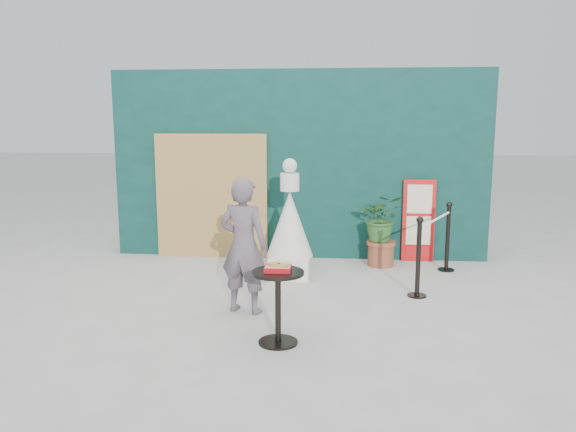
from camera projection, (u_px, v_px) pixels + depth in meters
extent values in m
plane|color=#ADAAA5|center=(278.00, 323.00, 6.20)|extent=(60.00, 60.00, 0.00)
cube|color=#0A2F2B|center=(299.00, 165.00, 9.03)|extent=(6.00, 0.30, 3.00)
cube|color=tan|center=(212.00, 196.00, 9.04)|extent=(1.80, 0.08, 2.00)
imported|color=#61535C|center=(244.00, 246.00, 6.45)|extent=(0.66, 0.52, 1.59)
cube|color=red|center=(418.00, 221.00, 8.82)|extent=(0.50, 0.06, 1.30)
cube|color=beige|center=(420.00, 199.00, 8.73)|extent=(0.38, 0.02, 0.45)
cube|color=beige|center=(418.00, 230.00, 8.81)|extent=(0.38, 0.02, 0.45)
cube|color=red|center=(417.00, 252.00, 8.87)|extent=(0.38, 0.02, 0.18)
cube|color=white|center=(290.00, 266.00, 8.02)|extent=(0.57, 0.57, 0.31)
cone|color=silver|center=(290.00, 223.00, 7.92)|extent=(0.66, 0.66, 0.93)
cylinder|color=silver|center=(290.00, 182.00, 7.82)|extent=(0.27, 0.27, 0.25)
sphere|color=silver|center=(290.00, 166.00, 7.78)|extent=(0.21, 0.21, 0.21)
cylinder|color=black|center=(278.00, 342.00, 5.66)|extent=(0.40, 0.40, 0.02)
cylinder|color=black|center=(278.00, 309.00, 5.60)|extent=(0.06, 0.06, 0.72)
cylinder|color=black|center=(278.00, 273.00, 5.54)|extent=(0.52, 0.52, 0.03)
cube|color=#AA1218|center=(278.00, 269.00, 5.53)|extent=(0.26, 0.19, 0.05)
cube|color=red|center=(278.00, 266.00, 5.52)|extent=(0.24, 0.17, 0.00)
cube|color=#D1914C|center=(274.00, 264.00, 5.53)|extent=(0.15, 0.14, 0.02)
cube|color=gold|center=(283.00, 265.00, 5.50)|extent=(0.13, 0.13, 0.02)
cone|color=yellow|center=(280.00, 262.00, 5.57)|extent=(0.06, 0.06, 0.06)
cylinder|color=brown|center=(381.00, 255.00, 8.63)|extent=(0.39, 0.39, 0.33)
cylinder|color=#994332|center=(381.00, 243.00, 8.59)|extent=(0.44, 0.44, 0.05)
imported|color=#2B5A26|center=(382.00, 218.00, 8.53)|extent=(0.65, 0.56, 0.72)
cylinder|color=black|center=(417.00, 296.00, 7.15)|extent=(0.24, 0.24, 0.02)
cylinder|color=black|center=(418.00, 260.00, 7.07)|extent=(0.06, 0.06, 0.96)
sphere|color=black|center=(420.00, 220.00, 6.98)|extent=(0.09, 0.09, 0.09)
cylinder|color=black|center=(446.00, 270.00, 8.37)|extent=(0.24, 0.24, 0.02)
cylinder|color=black|center=(448.00, 239.00, 8.29)|extent=(0.06, 0.06, 0.96)
sphere|color=black|center=(449.00, 205.00, 8.20)|extent=(0.09, 0.09, 0.09)
cylinder|color=white|center=(435.00, 220.00, 7.61)|extent=(0.63, 1.31, 0.03)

